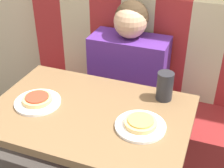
{
  "coord_description": "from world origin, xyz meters",
  "views": [
    {
      "loc": [
        0.45,
        -0.94,
        1.46
      ],
      "look_at": [
        0.0,
        0.27,
        0.68
      ],
      "focal_mm": 50.0,
      "sensor_mm": 36.0,
      "label": 1
    }
  ],
  "objects_px": {
    "person": "(129,59)",
    "plate_right": "(140,126)",
    "pizza_left": "(37,99)",
    "drinking_cup": "(165,86)",
    "plate_left": "(38,102)",
    "pizza_right": "(141,122)"
  },
  "relations": [
    {
      "from": "plate_right",
      "to": "drinking_cup",
      "type": "distance_m",
      "value": 0.24
    },
    {
      "from": "person",
      "to": "pizza_right",
      "type": "bearing_deg",
      "value": -68.1
    },
    {
      "from": "person",
      "to": "pizza_right",
      "type": "distance_m",
      "value": 0.61
    },
    {
      "from": "person",
      "to": "plate_right",
      "type": "relative_size",
      "value": 3.01
    },
    {
      "from": "plate_right",
      "to": "plate_left",
      "type": "bearing_deg",
      "value": 180.0
    },
    {
      "from": "person",
      "to": "pizza_left",
      "type": "relative_size",
      "value": 4.68
    },
    {
      "from": "plate_right",
      "to": "pizza_left",
      "type": "height_order",
      "value": "pizza_left"
    },
    {
      "from": "person",
      "to": "pizza_left",
      "type": "bearing_deg",
      "value": -111.9
    },
    {
      "from": "person",
      "to": "plate_left",
      "type": "xyz_separation_m",
      "value": [
        -0.23,
        -0.56,
        0.02
      ]
    },
    {
      "from": "pizza_left",
      "to": "drinking_cup",
      "type": "xyz_separation_m",
      "value": [
        0.49,
        0.23,
        0.04
      ]
    },
    {
      "from": "pizza_left",
      "to": "drinking_cup",
      "type": "height_order",
      "value": "drinking_cup"
    },
    {
      "from": "plate_left",
      "to": "plate_right",
      "type": "relative_size",
      "value": 1.0
    },
    {
      "from": "plate_left",
      "to": "person",
      "type": "bearing_deg",
      "value": 68.1
    },
    {
      "from": "pizza_left",
      "to": "pizza_right",
      "type": "height_order",
      "value": "same"
    },
    {
      "from": "person",
      "to": "drinking_cup",
      "type": "distance_m",
      "value": 0.44
    },
    {
      "from": "plate_left",
      "to": "plate_right",
      "type": "distance_m",
      "value": 0.45
    },
    {
      "from": "plate_left",
      "to": "drinking_cup",
      "type": "relative_size",
      "value": 1.54
    },
    {
      "from": "pizza_right",
      "to": "plate_right",
      "type": "bearing_deg",
      "value": 20.56
    },
    {
      "from": "plate_left",
      "to": "pizza_right",
      "type": "distance_m",
      "value": 0.45
    },
    {
      "from": "person",
      "to": "pizza_right",
      "type": "relative_size",
      "value": 4.68
    },
    {
      "from": "plate_left",
      "to": "pizza_right",
      "type": "bearing_deg",
      "value": -0.0
    },
    {
      "from": "plate_right",
      "to": "drinking_cup",
      "type": "height_order",
      "value": "drinking_cup"
    }
  ]
}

